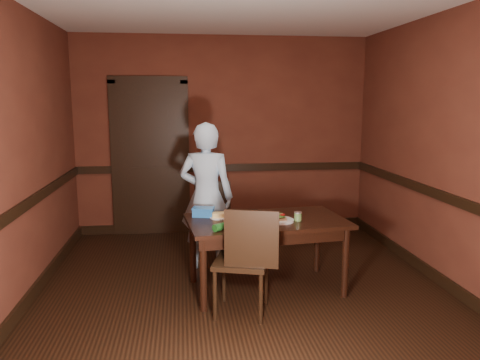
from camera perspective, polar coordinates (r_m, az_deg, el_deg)
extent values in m
cube|color=black|center=(4.64, 0.55, -13.65)|extent=(4.00, 4.50, 0.01)
cube|color=#56261A|center=(6.51, -2.08, 5.44)|extent=(4.00, 0.02, 2.70)
cube|color=#56261A|center=(2.10, 8.81, -3.92)|extent=(4.00, 0.02, 2.70)
cube|color=#56261A|center=(4.48, -25.71, 2.49)|extent=(0.02, 4.50, 2.70)
cube|color=#56261A|center=(4.96, 24.17, 3.22)|extent=(0.02, 4.50, 2.70)
cube|color=black|center=(6.54, -2.04, 1.50)|extent=(4.00, 0.03, 0.10)
cube|color=black|center=(4.55, -25.11, -3.14)|extent=(0.03, 4.50, 0.10)
cube|color=black|center=(5.02, 23.66, -1.89)|extent=(0.03, 4.50, 0.10)
cube|color=black|center=(6.72, -2.00, -5.61)|extent=(4.00, 0.03, 0.12)
cube|color=black|center=(4.79, -24.37, -12.98)|extent=(0.03, 4.50, 0.12)
cube|color=black|center=(5.24, 23.03, -10.92)|extent=(0.03, 4.50, 0.12)
cube|color=black|center=(6.49, -10.86, 2.37)|extent=(0.85, 0.04, 2.05)
cube|color=black|center=(6.56, -15.00, 2.29)|extent=(0.10, 0.06, 2.15)
cube|color=black|center=(6.50, -6.67, 2.49)|extent=(0.10, 0.06, 2.15)
cube|color=black|center=(6.46, -11.16, 11.89)|extent=(1.05, 0.06, 0.10)
cube|color=black|center=(4.62, 3.21, -9.04)|extent=(1.59, 1.00, 0.71)
imported|color=#ADD0EB|center=(5.07, -4.13, -2.06)|extent=(0.67, 0.52, 1.61)
cylinder|color=white|center=(4.45, 4.76, -4.95)|extent=(0.29, 0.29, 0.01)
cube|color=#AD7D54|center=(4.45, 4.76, -4.74)|extent=(0.13, 0.12, 0.02)
ellipsoid|color=#48882F|center=(4.44, 4.77, -4.43)|extent=(0.12, 0.11, 0.03)
cylinder|color=red|center=(4.45, 4.38, -4.16)|extent=(0.05, 0.05, 0.01)
cylinder|color=red|center=(4.44, 5.22, -4.22)|extent=(0.05, 0.05, 0.01)
cylinder|color=#9FC264|center=(4.41, 4.42, -4.31)|extent=(0.04, 0.04, 0.01)
cylinder|color=#9FC264|center=(4.47, 5.04, -4.12)|extent=(0.04, 0.04, 0.01)
cylinder|color=#9FC264|center=(4.44, 4.77, -4.21)|extent=(0.04, 0.04, 0.01)
cylinder|color=#597D3D|center=(4.49, 7.08, -4.48)|extent=(0.07, 0.07, 0.07)
cylinder|color=silver|center=(4.48, 7.09, -3.95)|extent=(0.07, 0.07, 0.01)
cylinder|color=white|center=(4.56, -2.59, -4.60)|extent=(0.17, 0.17, 0.01)
cube|color=#E1BC69|center=(4.55, -2.59, -4.26)|extent=(0.13, 0.09, 0.04)
cube|color=blue|center=(4.63, -4.49, -3.97)|extent=(0.22, 0.17, 0.08)
cube|color=blue|center=(4.62, -4.49, -3.43)|extent=(0.24, 0.19, 0.01)
cylinder|color=#164817|center=(4.16, -1.88, -5.59)|extent=(0.23, 0.20, 0.07)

